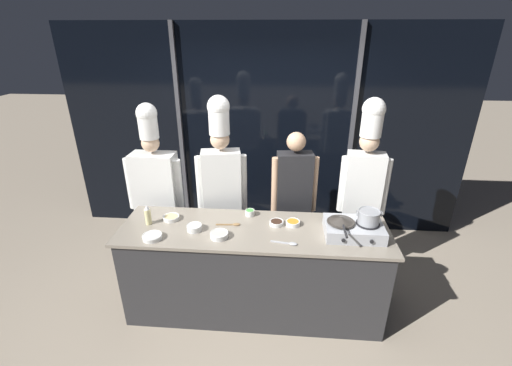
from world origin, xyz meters
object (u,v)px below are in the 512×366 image
(prep_bowl_soy_glaze, at_px, (277,223))
(prep_bowl_scallions, at_px, (250,212))
(frying_pan, at_px, (341,220))
(chef_sous, at_px, (221,176))
(stock_pot, at_px, (369,217))
(prep_bowl_noodles, at_px, (219,235))
(prep_bowl_onion, at_px, (152,236))
(chef_line, at_px, (364,177))
(serving_spoon_slotted, at_px, (233,224))
(prep_bowl_carrots, at_px, (293,223))
(prep_bowl_garlic, at_px, (194,227))
(person_guest, at_px, (294,192))
(portable_stove, at_px, (353,229))
(squeeze_bottle_oil, at_px, (148,215))
(chef_head, at_px, (155,182))
(prep_bowl_ginger, at_px, (171,217))
(serving_spoon_solid, at_px, (289,243))

(prep_bowl_soy_glaze, distance_m, prep_bowl_scallions, 0.31)
(frying_pan, xyz_separation_m, chef_sous, (-1.16, 0.61, 0.12))
(prep_bowl_scallions, bearing_deg, stock_pot, -14.35)
(prep_bowl_soy_glaze, distance_m, chef_sous, 0.81)
(frying_pan, relative_size, prep_bowl_scallions, 4.56)
(prep_bowl_noodles, bearing_deg, prep_bowl_onion, -173.43)
(frying_pan, xyz_separation_m, chef_line, (0.31, 0.65, 0.14))
(serving_spoon_slotted, bearing_deg, prep_bowl_carrots, 4.83)
(prep_bowl_garlic, bearing_deg, prep_bowl_onion, -153.75)
(stock_pot, height_order, person_guest, person_guest)
(portable_stove, height_order, prep_bowl_onion, portable_stove)
(squeeze_bottle_oil, distance_m, chef_head, 0.62)
(frying_pan, xyz_separation_m, prep_bowl_soy_glaze, (-0.57, 0.12, -0.12))
(chef_sous, bearing_deg, prep_bowl_scallions, 124.78)
(stock_pot, distance_m, chef_head, 2.22)
(portable_stove, bearing_deg, prep_bowl_carrots, 167.09)
(chef_line, bearing_deg, prep_bowl_ginger, 21.13)
(serving_spoon_solid, height_order, chef_head, chef_head)
(prep_bowl_scallions, height_order, chef_head, chef_head)
(portable_stove, distance_m, chef_sous, 1.43)
(stock_pot, relative_size, prep_bowl_scallions, 2.29)
(squeeze_bottle_oil, relative_size, prep_bowl_soy_glaze, 1.47)
(prep_bowl_scallions, bearing_deg, chef_line, 18.10)
(portable_stove, height_order, person_guest, person_guest)
(frying_pan, relative_size, prep_bowl_ginger, 2.71)
(frying_pan, relative_size, serving_spoon_solid, 1.83)
(frying_pan, distance_m, prep_bowl_scallions, 0.88)
(prep_bowl_noodles, distance_m, chef_sous, 0.79)
(squeeze_bottle_oil, distance_m, prep_bowl_onion, 0.28)
(prep_bowl_ginger, height_order, serving_spoon_slotted, prep_bowl_ginger)
(prep_bowl_onion, distance_m, chef_sous, 0.97)
(prep_bowl_scallions, height_order, prep_bowl_ginger, prep_bowl_scallions)
(serving_spoon_solid, distance_m, chef_line, 1.17)
(frying_pan, distance_m, prep_bowl_onion, 1.66)
(prep_bowl_soy_glaze, height_order, prep_bowl_onion, prep_bowl_onion)
(prep_bowl_soy_glaze, relative_size, prep_bowl_scallions, 1.43)
(serving_spoon_solid, bearing_deg, serving_spoon_slotted, 152.58)
(frying_pan, bearing_deg, chef_line, 64.22)
(frying_pan, height_order, prep_bowl_scallions, frying_pan)
(stock_pot, relative_size, prep_bowl_carrots, 1.59)
(prep_bowl_onion, relative_size, chef_line, 0.08)
(prep_bowl_ginger, xyz_separation_m, chef_line, (1.89, 0.52, 0.26))
(serving_spoon_slotted, bearing_deg, chef_head, 148.55)
(prep_bowl_soy_glaze, xyz_separation_m, prep_bowl_ginger, (-1.01, 0.02, -0.00))
(chef_line, bearing_deg, frying_pan, 70.11)
(prep_bowl_scallions, distance_m, prep_bowl_carrots, 0.44)
(prep_bowl_garlic, xyz_separation_m, chef_sous, (0.15, 0.64, 0.23))
(frying_pan, height_order, squeeze_bottle_oil, squeeze_bottle_oil)
(portable_stove, bearing_deg, prep_bowl_garlic, -178.24)
(stock_pot, bearing_deg, prep_bowl_onion, -173.65)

